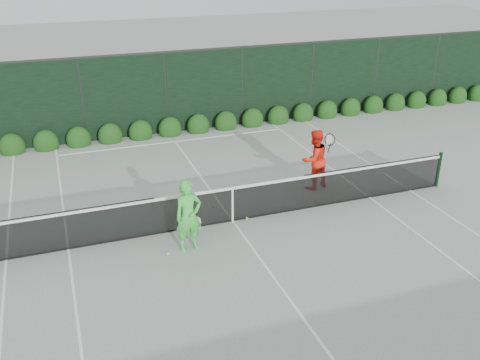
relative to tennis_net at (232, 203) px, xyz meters
name	(u,v)px	position (x,y,z in m)	size (l,w,h in m)	color
ground	(233,221)	(0.02, 0.00, -0.53)	(80.00, 80.00, 0.00)	gray
tennis_net	(232,203)	(0.00, 0.00, 0.00)	(12.90, 0.10, 1.07)	black
player_woman	(189,216)	(-1.37, -0.94, 0.34)	(0.69, 0.50, 1.75)	#3ED546
player_man	(314,159)	(2.94, 1.17, 0.36)	(1.00, 0.86, 1.78)	#FF2815
court_lines	(233,221)	(0.02, 0.00, -0.53)	(11.03, 23.83, 0.01)	white
windscreen_fence	(275,216)	(0.02, -2.71, 0.98)	(32.00, 21.07, 3.06)	black
hedge_row	(170,129)	(0.02, 7.15, -0.30)	(31.66, 0.65, 0.94)	#163D10
tennis_balls	(239,219)	(0.20, -0.01, -0.50)	(4.54, 2.01, 0.07)	#CCE633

